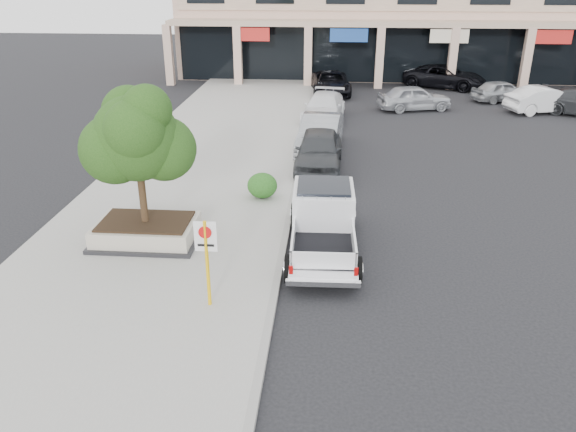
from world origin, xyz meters
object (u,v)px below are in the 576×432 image
object	(u,v)px
planter_tree	(142,137)
curb_car_b	(320,134)
pickup_truck	(323,224)
lot_car_e	(501,91)
no_parking_sign	(207,252)
curb_car_c	(324,107)
curb_car_d	(331,83)
planter	(147,231)
lot_car_b	(545,100)
lot_car_a	(414,98)
curb_car_a	(319,150)
lot_car_d	(445,77)

from	to	relation	value
planter_tree	curb_car_b	world-z (taller)	planter_tree
pickup_truck	planter_tree	bearing A→B (deg)	177.23
pickup_truck	lot_car_e	distance (m)	24.30
no_parking_sign	lot_car_e	size ratio (longest dim) A/B	0.59
curb_car_c	lot_car_e	xyz separation A→B (m)	(11.23, 5.82, -0.06)
curb_car_b	curb_car_d	world-z (taller)	curb_car_b
planter	curb_car_d	world-z (taller)	curb_car_d
curb_car_b	lot_car_b	xyz separation A→B (m)	(13.01, 8.58, -0.06)
no_parking_sign	curb_car_d	world-z (taller)	no_parking_sign
lot_car_b	pickup_truck	bearing A→B (deg)	128.80
planter_tree	curb_car_b	size ratio (longest dim) A/B	0.80
curb_car_c	lot_car_b	xyz separation A→B (m)	(12.97, 2.88, 0.03)
no_parking_sign	lot_car_a	xyz separation A→B (m)	(7.81, 22.23, -0.89)
planter	curb_car_a	distance (m)	9.21
curb_car_c	curb_car_b	bearing A→B (deg)	-83.25
curb_car_a	curb_car_b	distance (m)	2.53
curb_car_a	lot_car_e	bearing A→B (deg)	52.62
curb_car_a	lot_car_d	world-z (taller)	curb_car_a
curb_car_a	curb_car_c	xyz separation A→B (m)	(0.03, 8.24, -0.08)
no_parking_sign	curb_car_a	xyz separation A→B (m)	(2.41, 11.08, -0.82)
curb_car_a	lot_car_b	world-z (taller)	curb_car_a
curb_car_d	lot_car_e	bearing A→B (deg)	-12.47
planter	no_parking_sign	world-z (taller)	no_parking_sign
curb_car_d	pickup_truck	bearing A→B (deg)	-95.01
curb_car_b	lot_car_d	distance (m)	17.78
planter_tree	lot_car_d	xyz separation A→B (m)	(13.36, 25.72, -2.62)
planter	lot_car_b	world-z (taller)	lot_car_b
no_parking_sign	curb_car_b	size ratio (longest dim) A/B	0.46
planter	no_parking_sign	distance (m)	4.49
lot_car_a	lot_car_b	bearing A→B (deg)	-105.02
planter	lot_car_d	distance (m)	29.18
no_parking_sign	lot_car_d	world-z (taller)	no_parking_sign
lot_car_e	curb_car_a	bearing A→B (deg)	117.74
curb_car_a	pickup_truck	bearing A→B (deg)	-86.09
lot_car_e	planter	bearing A→B (deg)	119.49
pickup_truck	lot_car_b	world-z (taller)	pickup_truck
no_parking_sign	curb_car_b	distance (m)	13.85
lot_car_e	no_parking_sign	bearing A→B (deg)	127.90
planter	curb_car_c	world-z (taller)	curb_car_c
pickup_truck	lot_car_e	size ratio (longest dim) A/B	1.43
lot_car_d	lot_car_e	xyz separation A→B (m)	(2.85, -4.14, -0.12)
lot_car_b	lot_car_d	size ratio (longest dim) A/B	0.81
planter_tree	curb_car_c	world-z (taller)	planter_tree
pickup_truck	curb_car_d	size ratio (longest dim) A/B	1.06
planter	curb_car_c	bearing A→B (deg)	72.17
curb_car_d	lot_car_e	xyz separation A→B (m)	(10.91, -1.43, -0.07)
no_parking_sign	curb_car_c	size ratio (longest dim) A/B	0.46
planter	lot_car_d	bearing A→B (deg)	62.46
lot_car_a	lot_car_e	world-z (taller)	lot_car_a
curb_car_d	lot_car_e	world-z (taller)	curb_car_d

